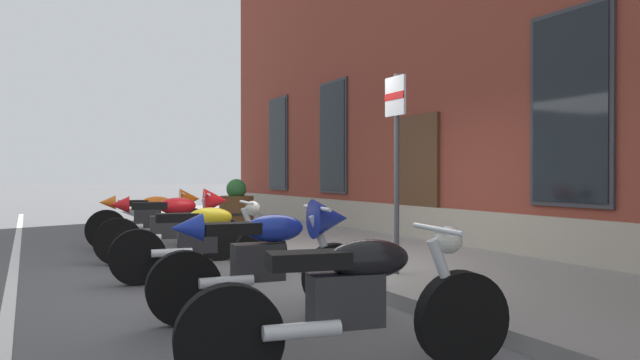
# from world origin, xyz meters

# --- Properties ---
(ground_plane) EXTENTS (140.00, 140.00, 0.00)m
(ground_plane) POSITION_xyz_m (0.00, 0.00, 0.00)
(ground_plane) COLOR #4C4C4F
(sidewalk) EXTENTS (27.61, 3.07, 0.14)m
(sidewalk) POSITION_xyz_m (0.00, 1.53, 0.07)
(sidewalk) COLOR slate
(sidewalk) RESTS_ON ground_plane
(lane_stripe) EXTENTS (27.61, 0.12, 0.01)m
(lane_stripe) POSITION_xyz_m (0.00, -3.20, 0.00)
(lane_stripe) COLOR silver
(lane_stripe) RESTS_ON ground_plane
(brick_pub_facade) EXTENTS (21.61, 7.72, 7.57)m
(brick_pub_facade) POSITION_xyz_m (0.00, 6.88, 3.78)
(brick_pub_facade) COLOR brown
(brick_pub_facade) RESTS_ON ground_plane
(motorcycle_orange_sport) EXTENTS (0.62, 2.07, 1.01)m
(motorcycle_orange_sport) POSITION_xyz_m (-3.41, -1.11, 0.55)
(motorcycle_orange_sport) COLOR black
(motorcycle_orange_sport) RESTS_ON ground_plane
(motorcycle_red_sport) EXTENTS (0.64, 2.03, 1.05)m
(motorcycle_red_sport) POSITION_xyz_m (-1.66, -1.17, 0.57)
(motorcycle_red_sport) COLOR black
(motorcycle_red_sport) RESTS_ON ground_plane
(motorcycle_yellow_naked) EXTENTS (0.62, 2.06, 0.93)m
(motorcycle_yellow_naked) POSITION_xyz_m (-0.11, -1.21, 0.47)
(motorcycle_yellow_naked) COLOR black
(motorcycle_yellow_naked) RESTS_ON ground_plane
(motorcycle_blue_sport) EXTENTS (0.62, 1.98, 1.03)m
(motorcycle_blue_sport) POSITION_xyz_m (1.82, -1.15, 0.56)
(motorcycle_blue_sport) COLOR black
(motorcycle_blue_sport) RESTS_ON ground_plane
(motorcycle_black_naked) EXTENTS (0.67, 2.10, 0.92)m
(motorcycle_black_naked) POSITION_xyz_m (3.45, -1.28, 0.47)
(motorcycle_black_naked) COLOR black
(motorcycle_black_naked) RESTS_ON ground_plane
(parking_sign) EXTENTS (0.36, 0.07, 2.24)m
(parking_sign) POSITION_xyz_m (1.18, 0.63, 1.59)
(parking_sign) COLOR #4C4C51
(parking_sign) RESTS_ON sidewalk
(barrel_planter) EXTENTS (0.71, 0.71, 1.03)m
(barrel_planter) POSITION_xyz_m (-4.32, 0.67, 0.56)
(barrel_planter) COLOR brown
(barrel_planter) RESTS_ON sidewalk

